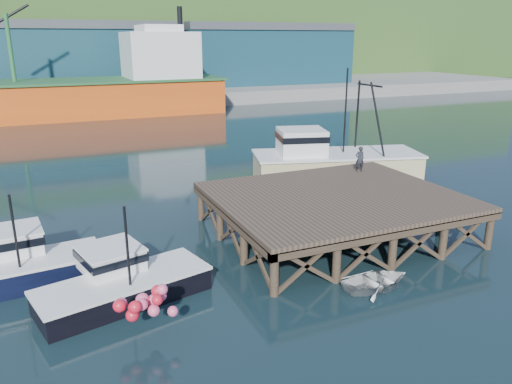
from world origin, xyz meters
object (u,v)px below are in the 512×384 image
trawler (334,158)px  dockworker (360,159)px  boat_navy (19,264)px  dinghy (377,281)px  boat_black (121,281)px

trawler → dockworker: (-1.62, -5.34, 1.28)m
boat_navy → dockworker: (18.61, 2.75, 2.07)m
trawler → dinghy: size_ratio=4.14×
boat_navy → dockworker: 18.92m
boat_black → trawler: 20.02m
dinghy → dockworker: bearing=-30.9°
boat_navy → trawler: size_ratio=0.55×
dinghy → trawler: bearing=-26.2°
trawler → dockworker: size_ratio=8.10×
boat_navy → dockworker: size_ratio=4.42×
dinghy → boat_navy: bearing=63.9°
trawler → dinghy: 16.09m
boat_black → dockworker: size_ratio=4.55×
boat_navy → dockworker: boat_navy is taller
trawler → dockworker: trawler is taller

